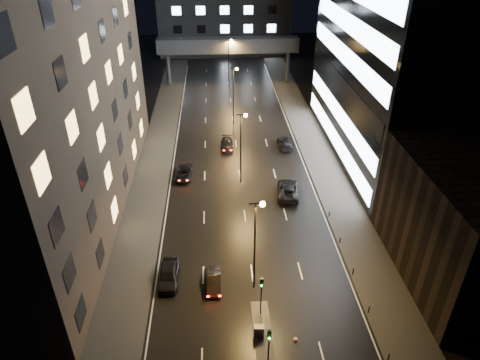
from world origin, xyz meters
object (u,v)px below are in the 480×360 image
Objects in this scene: car_away_c at (184,173)px; car_toward_b at (285,143)px; car_away_a at (169,275)px; car_away_d at (227,145)px; car_away_b at (214,281)px; utility_cabinet at (259,331)px; car_toward_a at (288,190)px.

car_toward_b reaches higher than car_away_c.
car_away_a reaches higher than car_away_d.
utility_cabinet reaches higher than car_away_b.
car_away_b is 0.79× the size of car_toward_b.
utility_cabinet is at bearing -69.27° from car_away_c.
car_away_a is at bearing 168.03° from car_away_b.
car_toward_b reaches higher than car_away_d.
car_away_a is 0.95× the size of car_toward_b.
car_away_c is 0.96× the size of car_toward_b.
car_toward_a is (9.91, 15.88, 0.16)m from car_away_b.
car_away_c is (-3.97, 21.33, 0.02)m from car_away_b.
car_toward_b is at bearing 61.98° from car_away_a.
car_away_d is (6.88, 28.99, -0.14)m from car_away_a.
utility_cabinet is at bearing 82.61° from car_toward_a.
car_away_c is at bearing 100.65° from car_away_b.
car_away_a is 4.03× the size of utility_cabinet.
car_away_b is at bearing -10.98° from car_away_a.
car_toward_a is at bearing -16.41° from car_away_c.
car_away_c is at bearing 29.44° from car_toward_b.
car_toward_a reaches higher than car_away_b.
car_toward_a is at bearing 47.19° from car_away_a.
car_toward_a is 4.92× the size of utility_cabinet.
car_away_c is at bearing -126.00° from car_away_d.
car_away_a is 0.82× the size of car_toward_a.
car_toward_b reaches higher than utility_cabinet.
car_away_a is 11.05m from utility_cabinet.
car_away_d is at bearing 58.48° from car_away_c.
car_toward_b is 36.99m from utility_cabinet.
car_toward_a is (14.37, 14.93, -0.00)m from car_away_a.
car_away_c reaches higher than utility_cabinet.
car_away_b is 0.68× the size of car_toward_a.
car_toward_b reaches higher than car_away_b.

